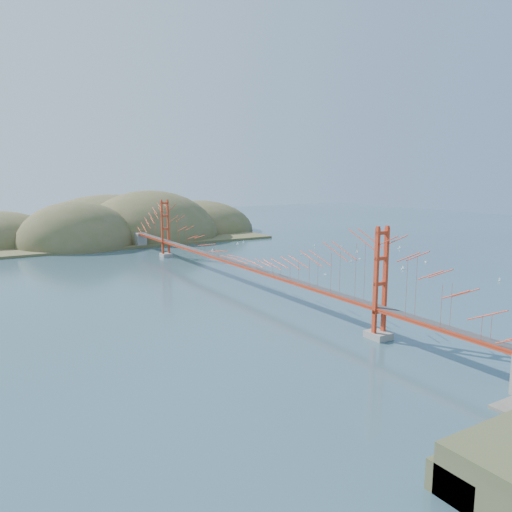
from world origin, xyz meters
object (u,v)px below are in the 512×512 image
sailboat_2 (403,268)px  sailboat_1 (351,261)px  sailboat_0 (325,274)px  bridge (236,239)px

sailboat_2 → sailboat_1: size_ratio=1.14×
sailboat_0 → sailboat_1: (12.12, 7.01, -0.00)m
sailboat_2 → sailboat_1: (-2.72, 10.47, -0.01)m
sailboat_2 → sailboat_0: 15.24m
bridge → sailboat_2: (31.21, -4.90, -6.86)m
bridge → sailboat_0: bridge is taller
bridge → sailboat_2: bearing=-8.9°
bridge → sailboat_0: (16.36, -1.44, -6.86)m
sailboat_0 → sailboat_1: bearing=30.1°
bridge → sailboat_2: 32.33m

